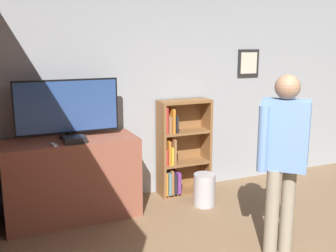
% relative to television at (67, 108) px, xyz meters
% --- Properties ---
extents(wall_back, '(6.66, 0.09, 2.70)m').
position_rel_television_xyz_m(wall_back, '(1.52, 0.30, 0.07)').
color(wall_back, '#9EA3A8').
rests_on(wall_back, ground_plane).
extents(tv_ledge, '(1.49, 0.60, 0.93)m').
position_rel_television_xyz_m(tv_ledge, '(0.00, -0.08, -0.81)').
color(tv_ledge, '#93513D').
rests_on(tv_ledge, ground_plane).
extents(television, '(1.15, 0.22, 0.67)m').
position_rel_television_xyz_m(television, '(0.00, 0.00, 0.00)').
color(television, black).
rests_on(television, tv_ledge).
extents(game_console, '(0.24, 0.20, 0.06)m').
position_rel_television_xyz_m(game_console, '(0.02, -0.23, -0.32)').
color(game_console, black).
rests_on(game_console, tv_ledge).
extents(remote_loose, '(0.06, 0.14, 0.02)m').
position_rel_television_xyz_m(remote_loose, '(-0.21, -0.29, -0.34)').
color(remote_loose, white).
rests_on(remote_loose, tv_ledge).
extents(bookshelf, '(0.70, 0.28, 1.27)m').
position_rel_television_xyz_m(bookshelf, '(1.45, 0.12, -0.68)').
color(bookshelf, brown).
rests_on(bookshelf, ground_plane).
extents(person, '(0.56, 0.45, 1.72)m').
position_rel_television_xyz_m(person, '(1.65, -1.69, -0.26)').
color(person, gray).
rests_on(person, ground_plane).
extents(waste_bin, '(0.27, 0.27, 0.40)m').
position_rel_television_xyz_m(waste_bin, '(1.56, -0.38, -1.08)').
color(waste_bin, '#B7B7BC').
rests_on(waste_bin, ground_plane).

